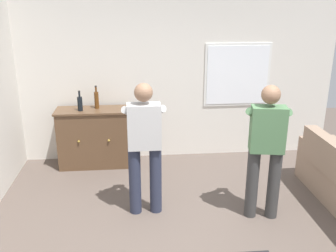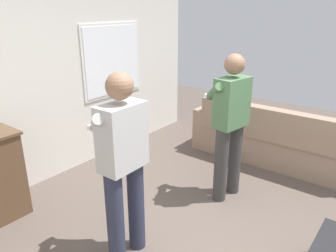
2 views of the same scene
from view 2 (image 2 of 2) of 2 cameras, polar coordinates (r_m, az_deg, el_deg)
ground at (r=3.33m, az=12.17°, el=-20.43°), size 10.40×10.40×0.00m
wall_back_with_window at (r=4.41m, az=-19.21°, el=9.41°), size 5.20×0.15×2.80m
couch at (r=4.85m, az=18.25°, el=-2.84°), size 0.57×2.50×0.86m
person_standing_left at (r=2.74m, az=-7.95°, el=-6.04°), size 0.56×0.48×1.68m
person_standing_right at (r=3.70m, az=10.71°, el=0.83°), size 0.55×0.51×1.68m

